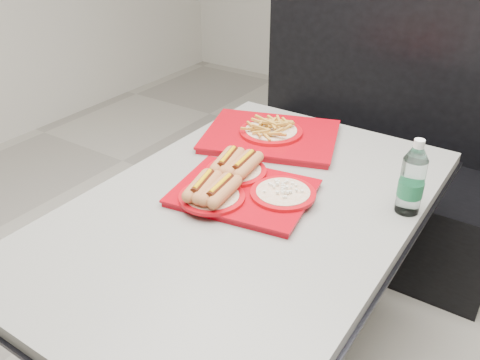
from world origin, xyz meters
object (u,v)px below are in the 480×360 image
Objects in this scene: tray_near at (239,185)px; tray_far at (271,133)px; booth_bench at (369,163)px; water_bottle at (412,181)px; diner_table at (246,248)px.

tray_far is (-0.12, 0.39, -0.00)m from tray_near.
booth_bench is at bearing 76.13° from tray_far.
tray_near is 1.96× the size of water_bottle.
tray_near is 0.78× the size of tray_far.
diner_table is 1.05× the size of booth_bench.
tray_near is (-0.05, 0.03, 0.20)m from diner_table.
tray_far is 0.61m from water_bottle.
booth_bench is at bearing 87.37° from tray_near.
tray_near is at bearing -92.63° from booth_bench.
diner_table is at bearing -33.52° from tray_near.
water_bottle is (0.45, 0.20, 0.07)m from tray_near.
booth_bench reaches higher than tray_far.
tray_far is at bearing 106.96° from tray_near.
booth_bench is at bearing 90.00° from diner_table.
water_bottle reaches higher than diner_table.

